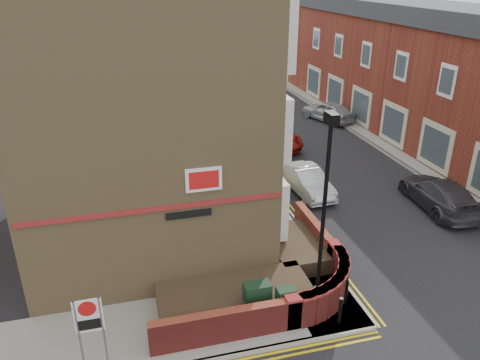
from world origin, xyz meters
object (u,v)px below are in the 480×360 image
object	(u,v)px
lamppost	(323,217)
zone_sign	(89,322)
silver_car_near	(307,181)
utility_cabinet_large	(257,300)

from	to	relation	value
lamppost	zone_sign	world-z (taller)	lamppost
zone_sign	silver_car_near	world-z (taller)	zone_sign
zone_sign	silver_car_near	size ratio (longest dim) A/B	0.58
utility_cabinet_large	zone_sign	bearing A→B (deg)	-170.31
utility_cabinet_large	silver_car_near	bearing A→B (deg)	58.45
lamppost	utility_cabinet_large	xyz separation A→B (m)	(-1.90, 0.10, -2.62)
utility_cabinet_large	silver_car_near	size ratio (longest dim) A/B	0.32
lamppost	zone_sign	size ratio (longest dim) A/B	2.86
utility_cabinet_large	zone_sign	distance (m)	4.86
zone_sign	utility_cabinet_large	bearing A→B (deg)	9.69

